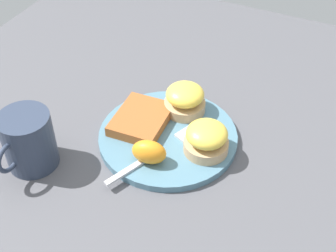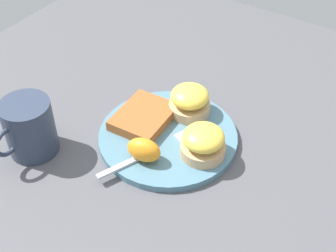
# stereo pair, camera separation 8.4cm
# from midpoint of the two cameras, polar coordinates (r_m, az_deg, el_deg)

# --- Properties ---
(ground_plane) EXTENTS (1.10, 1.10, 0.00)m
(ground_plane) POSITION_cam_midpoint_polar(r_m,az_deg,el_deg) (0.86, -2.78, -1.79)
(ground_plane) COLOR #4C4C51
(plate) EXTENTS (0.25, 0.25, 0.01)m
(plate) POSITION_cam_midpoint_polar(r_m,az_deg,el_deg) (0.86, -2.80, -1.46)
(plate) COLOR slate
(plate) RESTS_ON ground_plane
(sandwich_benedict_left) EXTENTS (0.08, 0.08, 0.06)m
(sandwich_benedict_left) POSITION_cam_midpoint_polar(r_m,az_deg,el_deg) (0.80, 1.75, -1.70)
(sandwich_benedict_left) COLOR tan
(sandwich_benedict_left) RESTS_ON plate
(sandwich_benedict_right) EXTENTS (0.08, 0.08, 0.06)m
(sandwich_benedict_right) POSITION_cam_midpoint_polar(r_m,az_deg,el_deg) (0.89, -0.90, 3.26)
(sandwich_benedict_right) COLOR tan
(sandwich_benedict_right) RESTS_ON plate
(hashbrown_patty) EXTENTS (0.12, 0.10, 0.02)m
(hashbrown_patty) POSITION_cam_midpoint_polar(r_m,az_deg,el_deg) (0.87, -6.02, 0.71)
(hashbrown_patty) COLOR #9A5427
(hashbrown_patty) RESTS_ON plate
(orange_wedge) EXTENTS (0.05, 0.07, 0.04)m
(orange_wedge) POSITION_cam_midpoint_polar(r_m,az_deg,el_deg) (0.79, -5.45, -3.30)
(orange_wedge) COLOR orange
(orange_wedge) RESTS_ON plate
(fork) EXTENTS (0.19, 0.10, 0.00)m
(fork) POSITION_cam_midpoint_polar(r_m,az_deg,el_deg) (0.82, -3.98, -3.15)
(fork) COLOR silver
(fork) RESTS_ON plate
(cup) EXTENTS (0.12, 0.09, 0.10)m
(cup) POSITION_cam_midpoint_polar(r_m,az_deg,el_deg) (0.83, -19.48, -1.86)
(cup) COLOR #2D384C
(cup) RESTS_ON ground_plane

